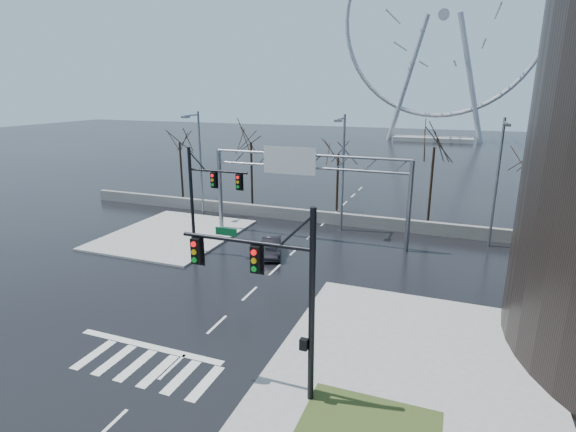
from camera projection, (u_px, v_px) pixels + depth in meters
The scene contains 18 objects.
ground at pixel (217, 325), 23.70m from camera, with size 260.00×260.00×0.00m, color black.
sidewalk_right_ext at pixel (416, 341), 22.06m from camera, with size 12.00×10.00×0.15m, color gray.
sidewalk_far at pixel (173, 234), 38.24m from camera, with size 10.00×12.00×0.15m, color gray.
grass_strip at pixel (368, 432), 16.08m from camera, with size 5.00×4.00×0.02m, color #2F3F1A.
barrier_wall at pixel (324, 217), 41.54m from camera, with size 52.00×0.50×1.10m, color slate.
signal_mast_near at pixel (278, 284), 16.98m from camera, with size 5.52×0.41×8.00m.
signal_mast_far at pixel (204, 192), 32.45m from camera, with size 4.72×0.41×8.00m.
sign_gantry at pixel (303, 177), 35.87m from camera, with size 16.36×0.40×7.60m.
streetlight_left at pixel (198, 156), 42.54m from camera, with size 0.50×2.55×10.00m.
streetlight_mid at pixel (342, 164), 37.75m from camera, with size 0.50×2.55×10.00m.
streetlight_right at pixel (498, 174), 33.64m from camera, with size 0.50×2.55×10.00m.
tree_far_left at pixel (180, 149), 49.93m from camera, with size 3.50×3.50×7.00m.
tree_left at pixel (251, 150), 46.29m from camera, with size 3.75×3.75×7.50m.
tree_center at pixel (338, 161), 44.32m from camera, with size 3.25×3.25×6.50m.
tree_right at pixel (433, 156), 40.06m from camera, with size 3.90×3.90×7.80m.
tree_far_right at pixel (532, 170), 37.99m from camera, with size 3.40×3.40×6.80m.
ferris_wheel at pixel (443, 23), 100.30m from camera, with size 45.00×6.00×50.91m.
car at pixel (271, 246), 33.53m from camera, with size 1.42×4.06×1.34m, color black.
Camera 1 is at (11.07, -18.51, 11.98)m, focal length 28.00 mm.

